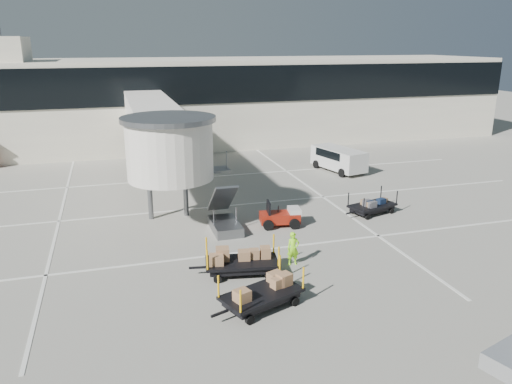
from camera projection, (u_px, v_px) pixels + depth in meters
ground at (281, 266)px, 22.25m from camera, size 140.00×140.00×0.00m
lane_markings at (221, 205)px, 30.63m from camera, size 40.00×30.00×0.02m
terminal at (177, 100)px, 48.45m from camera, size 64.00×12.11×15.20m
jet_bridge at (158, 130)px, 31.19m from camera, size 5.70×20.40×6.03m
baggage_tug at (281, 217)px, 26.99m from camera, size 2.30×1.67×1.42m
suitcase_cart at (373, 206)px, 28.91m from camera, size 3.46×2.10×1.33m
box_cart_near at (263, 294)px, 18.67m from camera, size 3.81×2.53×1.48m
box_cart_far at (247, 263)px, 21.32m from camera, size 3.89×2.04×1.49m
ground_worker at (293, 248)px, 22.25m from camera, size 0.58×0.40×1.54m
minivan at (338, 157)px, 38.35m from camera, size 2.98×4.98×1.76m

